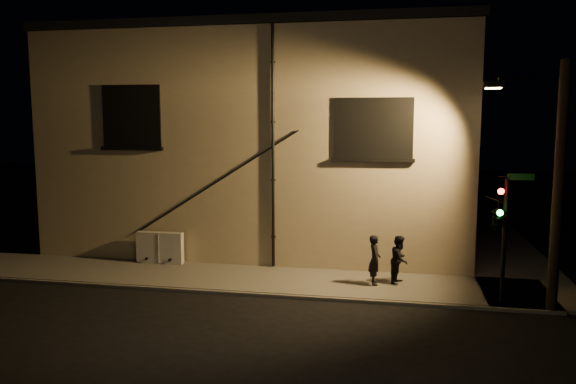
% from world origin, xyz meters
% --- Properties ---
extents(ground, '(90.00, 90.00, 0.00)m').
position_xyz_m(ground, '(0.00, 0.00, 0.00)').
color(ground, black).
extents(sidewalk, '(21.00, 16.00, 0.12)m').
position_xyz_m(sidewalk, '(1.22, 4.39, 0.06)').
color(sidewalk, '#56534E').
rests_on(sidewalk, ground).
extents(building, '(16.20, 12.23, 8.80)m').
position_xyz_m(building, '(-3.00, 8.99, 4.40)').
color(building, tan).
rests_on(building, ground).
extents(utility_cabinet, '(1.72, 0.29, 1.13)m').
position_xyz_m(utility_cabinet, '(-5.94, 2.70, 0.69)').
color(utility_cabinet, '#B1AEA9').
rests_on(utility_cabinet, sidewalk).
extents(pedestrian_a, '(0.46, 0.63, 1.58)m').
position_xyz_m(pedestrian_a, '(1.77, 1.47, 0.91)').
color(pedestrian_a, black).
rests_on(pedestrian_a, sidewalk).
extents(pedestrian_b, '(0.77, 0.88, 1.53)m').
position_xyz_m(pedestrian_b, '(2.55, 1.77, 0.88)').
color(pedestrian_b, black).
rests_on(pedestrian_b, sidewalk).
extents(traffic_signal, '(1.36, 2.18, 3.69)m').
position_xyz_m(traffic_signal, '(5.17, 0.19, 2.61)').
color(traffic_signal, black).
rests_on(traffic_signal, sidewalk).
extents(streetlamp_pole, '(2.02, 1.38, 6.84)m').
position_xyz_m(streetlamp_pole, '(6.53, 0.14, 3.66)').
color(streetlamp_pole, black).
rests_on(streetlamp_pole, ground).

